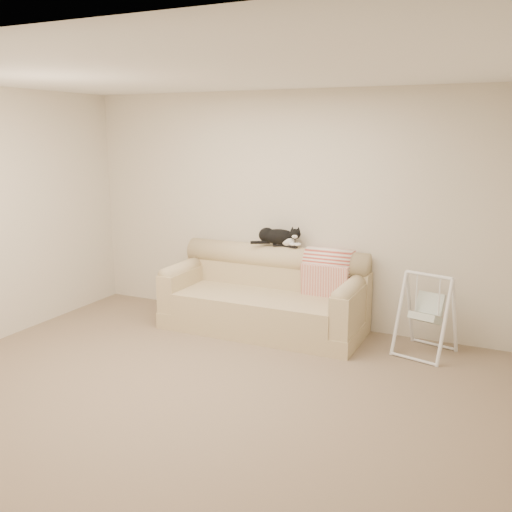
{
  "coord_description": "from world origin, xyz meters",
  "views": [
    {
      "loc": [
        2.39,
        -3.93,
        2.15
      ],
      "look_at": [
        -0.05,
        1.27,
        0.9
      ],
      "focal_mm": 40.0,
      "sensor_mm": 36.0,
      "label": 1
    }
  ],
  "objects_px": {
    "sofa": "(266,298)",
    "remote_a": "(281,245)",
    "tuxedo_cat": "(278,236)",
    "remote_b": "(290,246)",
    "baby_swing": "(427,314)"
  },
  "relations": [
    {
      "from": "sofa",
      "to": "tuxedo_cat",
      "type": "distance_m",
      "value": 0.7
    },
    {
      "from": "remote_b",
      "to": "tuxedo_cat",
      "type": "relative_size",
      "value": 0.31
    },
    {
      "from": "remote_b",
      "to": "baby_swing",
      "type": "height_order",
      "value": "remote_b"
    },
    {
      "from": "sofa",
      "to": "baby_swing",
      "type": "distance_m",
      "value": 1.73
    },
    {
      "from": "baby_swing",
      "to": "tuxedo_cat",
      "type": "bearing_deg",
      "value": 171.59
    },
    {
      "from": "remote_a",
      "to": "baby_swing",
      "type": "height_order",
      "value": "remote_a"
    },
    {
      "from": "sofa",
      "to": "tuxedo_cat",
      "type": "xyz_separation_m",
      "value": [
        0.04,
        0.24,
        0.65
      ]
    },
    {
      "from": "tuxedo_cat",
      "to": "sofa",
      "type": "bearing_deg",
      "value": -100.52
    },
    {
      "from": "remote_a",
      "to": "tuxedo_cat",
      "type": "relative_size",
      "value": 0.32
    },
    {
      "from": "remote_b",
      "to": "tuxedo_cat",
      "type": "height_order",
      "value": "tuxedo_cat"
    },
    {
      "from": "remote_b",
      "to": "baby_swing",
      "type": "xyz_separation_m",
      "value": [
        1.54,
        -0.24,
        -0.5
      ]
    },
    {
      "from": "sofa",
      "to": "remote_a",
      "type": "relative_size",
      "value": 12.04
    },
    {
      "from": "tuxedo_cat",
      "to": "baby_swing",
      "type": "distance_m",
      "value": 1.81
    },
    {
      "from": "sofa",
      "to": "remote_a",
      "type": "distance_m",
      "value": 0.62
    },
    {
      "from": "tuxedo_cat",
      "to": "baby_swing",
      "type": "xyz_separation_m",
      "value": [
        1.69,
        -0.25,
        -0.6
      ]
    }
  ]
}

